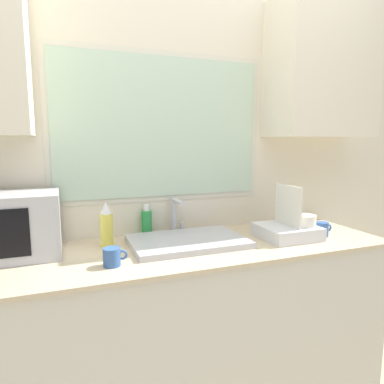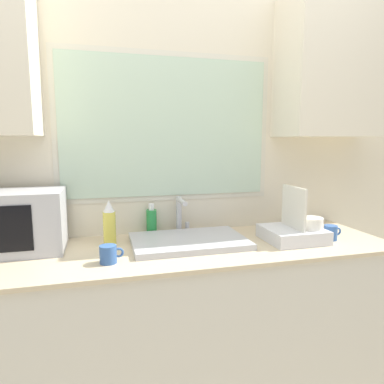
{
  "view_description": "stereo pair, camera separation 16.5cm",
  "coord_description": "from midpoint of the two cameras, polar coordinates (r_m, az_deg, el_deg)",
  "views": [
    {
      "loc": [
        -0.53,
        -1.25,
        1.46
      ],
      "look_at": [
        0.05,
        0.28,
        1.22
      ],
      "focal_mm": 32.0,
      "sensor_mm": 36.0,
      "label": 1
    },
    {
      "loc": [
        -0.37,
        -1.31,
        1.46
      ],
      "look_at": [
        0.05,
        0.28,
        1.22
      ],
      "focal_mm": 32.0,
      "sensor_mm": 36.0,
      "label": 2
    }
  ],
  "objects": [
    {
      "name": "dish_rack",
      "position": [
        1.92,
        19.18,
        -6.14
      ],
      "size": [
        0.29,
        0.28,
        0.29
      ],
      "color": "silver",
      "rests_on": "countertop"
    },
    {
      "name": "spray_bottle",
      "position": [
        1.78,
        -11.04,
        -5.17
      ],
      "size": [
        0.06,
        0.06,
        0.23
      ],
      "color": "#D8CC4C",
      "rests_on": "countertop"
    },
    {
      "name": "faucet",
      "position": [
        1.94,
        0.52,
        -3.38
      ],
      "size": [
        0.08,
        0.17,
        0.21
      ],
      "color": "#B7B7BC",
      "rests_on": "countertop"
    },
    {
      "name": "microwave",
      "position": [
        1.79,
        -25.61,
        -4.52
      ],
      "size": [
        0.47,
        0.31,
        0.29
      ],
      "color": "#B2B2B7",
      "rests_on": "countertop"
    },
    {
      "name": "sink_basin",
      "position": [
        1.78,
        2.13,
        -8.2
      ],
      "size": [
        0.58,
        0.39,
        0.03
      ],
      "color": "#B2B2B7",
      "rests_on": "countertop"
    },
    {
      "name": "mug_by_rack",
      "position": [
        2.02,
        24.36,
        -6.21
      ],
      "size": [
        0.1,
        0.07,
        0.08
      ],
      "color": "#335999",
      "rests_on": "countertop"
    },
    {
      "name": "mug_near_sink",
      "position": [
        1.52,
        -10.69,
        -10.21
      ],
      "size": [
        0.1,
        0.07,
        0.08
      ],
      "color": "#335999",
      "rests_on": "countertop"
    },
    {
      "name": "countertop",
      "position": [
        1.93,
        0.7,
        -22.57
      ],
      "size": [
        2.19,
        0.65,
        0.94
      ],
      "color": "beige",
      "rests_on": "ground_plane"
    },
    {
      "name": "soap_bottle",
      "position": [
        1.95,
        -4.35,
        -4.87
      ],
      "size": [
        0.06,
        0.06,
        0.18
      ],
      "color": "#268C3F",
      "rests_on": "countertop"
    },
    {
      "name": "wall_back",
      "position": [
        1.93,
        -1.6,
        8.04
      ],
      "size": [
        6.0,
        0.38,
        2.6
      ],
      "color": "beige",
      "rests_on": "ground_plane"
    }
  ]
}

